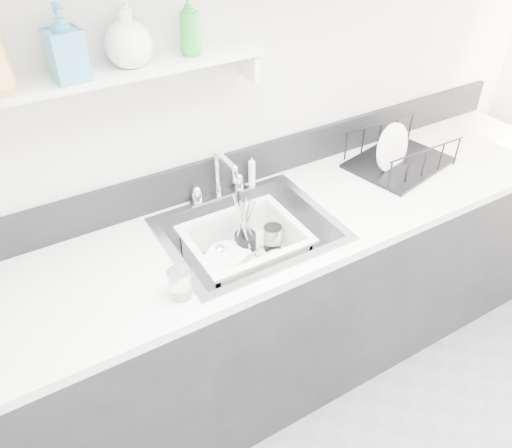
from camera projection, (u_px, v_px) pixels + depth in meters
room_shell at (477, 130)px, 0.87m from camera, size 3.50×3.00×2.60m
counter_run at (250, 313)px, 2.16m from camera, size 3.20×0.62×0.92m
backsplash at (213, 176)px, 2.04m from camera, size 3.20×0.02×0.16m
sink at (249, 248)px, 1.94m from camera, size 0.64×0.52×0.20m
faucet at (219, 186)px, 2.01m from camera, size 0.26×0.18×0.23m
side_sprayer at (252, 172)px, 2.08m from camera, size 0.03×0.03×0.14m
wall_shelf at (112, 75)px, 1.54m from camera, size 1.00×0.16×0.12m
wash_tub at (245, 250)px, 1.92m from camera, size 0.52×0.47×0.17m
plate_stack at (233, 268)px, 1.90m from camera, size 0.25×0.24×0.10m
utensil_cup at (245, 243)px, 1.96m from camera, size 0.08×0.08×0.29m
ladle at (234, 262)px, 1.90m from camera, size 0.23×0.29×0.08m
tumbler_in_tub at (273, 238)px, 2.00m from camera, size 0.09×0.09×0.11m
tumbler_counter at (180, 284)px, 1.58m from camera, size 0.08×0.08×0.10m
dish_rack at (401, 149)px, 2.22m from camera, size 0.50×0.42×0.15m
bowl_small at (279, 262)px, 1.94m from camera, size 0.12×0.12×0.04m
soap_bottle_b at (64, 43)px, 1.39m from camera, size 0.10×0.11×0.21m
soap_bottle_c at (127, 35)px, 1.49m from camera, size 0.17×0.17×0.19m
soap_bottle_d at (189, 26)px, 1.57m from camera, size 0.09×0.09×0.19m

